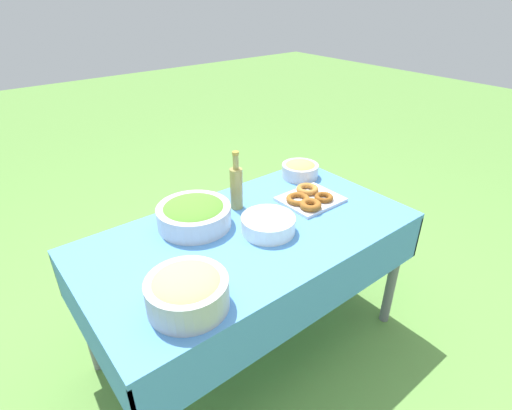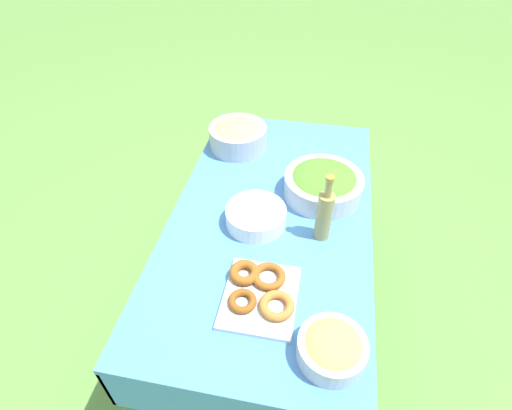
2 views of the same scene
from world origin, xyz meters
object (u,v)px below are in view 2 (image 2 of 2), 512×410
Objects in this scene: salad_bowl at (323,183)px; pasta_bowl at (238,135)px; olive_oil_bottle at (324,214)px; fruit_bowl at (332,348)px; donut_platter at (260,292)px; plate_stack at (256,216)px.

pasta_bowl is (0.28, 0.43, 0.01)m from salad_bowl.
olive_oil_bottle reaches higher than salad_bowl.
salad_bowl is at bearing 5.78° from fruit_bowl.
olive_oil_bottle reaches higher than fruit_bowl.
olive_oil_bottle is at bearing -176.82° from salad_bowl.
donut_platter is 0.37m from olive_oil_bottle.
pasta_bowl is at bearing 26.57° from fruit_bowl.
pasta_bowl is 1.37× the size of fruit_bowl.
pasta_bowl is 0.69m from olive_oil_bottle.
pasta_bowl is at bearing 56.69° from salad_bowl.
pasta_bowl is at bearing 20.05° from plate_stack.
pasta_bowl is 0.96× the size of olive_oil_bottle.
plate_stack is at bearing 85.49° from olive_oil_bottle.
olive_oil_bottle reaches higher than plate_stack.
plate_stack is (-0.22, 0.25, -0.02)m from salad_bowl.
donut_platter is 0.29m from fruit_bowl.
salad_bowl reaches higher than plate_stack.
fruit_bowl reaches higher than plate_stack.
salad_bowl is 0.51m from pasta_bowl.
pasta_bowl is 0.95× the size of donut_platter.
olive_oil_bottle is at bearing 7.10° from fruit_bowl.
donut_platter is 0.34m from plate_stack.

